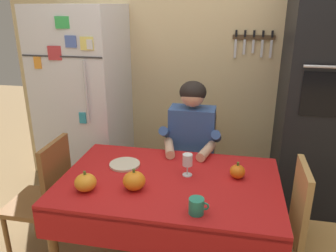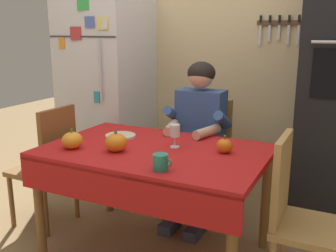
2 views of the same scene
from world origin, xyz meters
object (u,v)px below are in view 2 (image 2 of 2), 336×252
pumpkin_medium (225,146)px  serving_tray (121,136)px  refrigerator (108,94)px  chair_right_side (298,213)px  chair_left_side (50,162)px  coffee_mug (161,162)px  seated_person (197,129)px  wine_glass (175,132)px  pumpkin_large (72,140)px  dining_table (153,162)px  chair_behind_person (206,151)px  pumpkin_small (116,142)px

pumpkin_medium → serving_tray: size_ratio=0.52×
refrigerator → chair_right_side: size_ratio=1.94×
chair_left_side → chair_right_side: bearing=-1.4°
chair_right_side → coffee_mug: size_ratio=8.34×
seated_person → chair_right_side: size_ratio=1.34×
chair_left_side → wine_glass: bearing=4.3°
wine_glass → pumpkin_large: size_ratio=1.13×
seated_person → pumpkin_large: bearing=-123.1°
seated_person → coffee_mug: 0.93m
dining_table → chair_behind_person: 0.81m
dining_table → coffee_mug: (0.21, -0.31, 0.13)m
pumpkin_medium → serving_tray: (-0.77, 0.02, -0.04)m
wine_glass → pumpkin_medium: size_ratio=1.35×
chair_behind_person → pumpkin_medium: 0.80m
chair_behind_person → seated_person: 0.29m
chair_left_side → wine_glass: chair_left_side is taller
chair_right_side → pumpkin_small: size_ratio=6.72×
coffee_mug → serving_tray: coffee_mug is taller
seated_person → pumpkin_medium: 0.60m
dining_table → pumpkin_medium: pumpkin_medium is taller
chair_behind_person → serving_tray: bearing=-122.3°
refrigerator → chair_behind_person: (1.01, -0.09, -0.39)m
wine_glass → chair_right_side: bearing=-8.6°
dining_table → chair_right_side: 0.91m
chair_left_side → pumpkin_small: (0.71, -0.16, 0.29)m
chair_behind_person → refrigerator: bearing=174.9°
dining_table → chair_left_side: bearing=178.4°
dining_table → chair_left_side: (-0.90, 0.03, -0.14)m
chair_right_side → coffee_mug: 0.79m
coffee_mug → wine_glass: size_ratio=0.74×
refrigerator → wine_glass: size_ratio=11.95×
dining_table → chair_behind_person: chair_behind_person is taller
seated_person → pumpkin_small: 0.78m
chair_left_side → pumpkin_medium: bearing=4.6°
refrigerator → coffee_mug: 1.67m
dining_table → pumpkin_large: 0.53m
refrigerator → pumpkin_large: bearing=-66.3°
chair_left_side → coffee_mug: bearing=-16.9°
refrigerator → chair_left_side: (0.05, -0.86, -0.39)m
seated_person → coffee_mug: (0.16, -0.92, 0.05)m
pumpkin_large → chair_right_side: bearing=7.8°
wine_glass → pumpkin_small: size_ratio=1.09×
coffee_mug → serving_tray: 0.73m
chair_right_side → pumpkin_large: bearing=-172.2°
dining_table → coffee_mug: bearing=-55.6°
dining_table → pumpkin_large: (-0.47, -0.21, 0.14)m
seated_person → chair_right_side: bearing=-36.5°
chair_left_side → serving_tray: bearing=13.2°
seated_person → serving_tray: size_ratio=5.84×
chair_right_side → chair_left_side: same height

